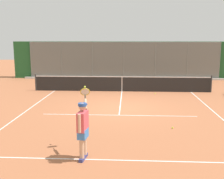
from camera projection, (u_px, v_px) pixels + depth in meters
The scene contains 7 objects.
ground_plane at pixel (120, 109), 13.44m from camera, with size 60.00×60.00×0.00m, color #A8603D.
court_line_markings at pixel (119, 117), 11.97m from camera, with size 8.71×10.25×0.01m.
fence_backdrop at pixel (124, 60), 23.48m from camera, with size 18.40×1.37×3.06m.
tennis_net at pixel (122, 84), 17.72m from camera, with size 11.19×0.09×1.07m.
tennis_player at pixel (83, 127), 7.69m from camera, with size 0.35×1.38×1.90m.
tennis_ball_by_sideline at pixel (173, 128), 10.47m from camera, with size 0.07×0.07×0.07m, color #CCDB33.
tennis_ball_mid_court at pixel (155, 94), 16.93m from camera, with size 0.07×0.07×0.07m, color #CCDB33.
Camera 1 is at (-0.36, 13.06, 3.33)m, focal length 44.96 mm.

